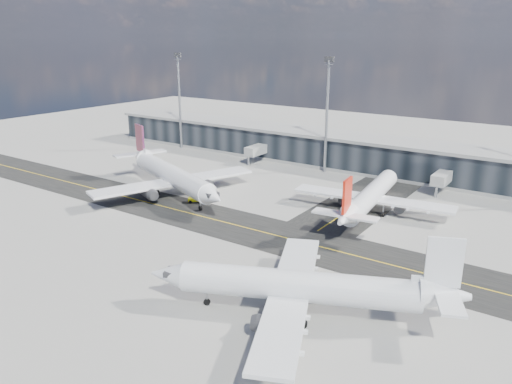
# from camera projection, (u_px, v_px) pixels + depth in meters

# --- Properties ---
(ground) EXTENTS (300.00, 300.00, 0.00)m
(ground) POSITION_uv_depth(u_px,v_px,m) (205.00, 227.00, 91.85)
(ground) COLOR gray
(ground) RESTS_ON ground
(taxiway_lanes) EXTENTS (180.00, 63.00, 0.03)m
(taxiway_lanes) POSITION_uv_depth(u_px,v_px,m) (256.00, 215.00, 98.17)
(taxiway_lanes) COLOR black
(taxiway_lanes) RESTS_ON ground
(terminal_concourse) EXTENTS (152.00, 19.80, 8.80)m
(terminal_concourse) POSITION_uv_depth(u_px,v_px,m) (337.00, 151.00, 133.78)
(terminal_concourse) COLOR black
(terminal_concourse) RESTS_ON ground
(floodlight_masts) EXTENTS (102.50, 0.70, 28.90)m
(floodlight_masts) POSITION_uv_depth(u_px,v_px,m) (327.00, 111.00, 124.90)
(floodlight_masts) COLOR gray
(floodlight_masts) RESTS_ON ground
(airliner_af) EXTENTS (41.87, 36.23, 12.90)m
(airliner_af) POSITION_uv_depth(u_px,v_px,m) (171.00, 175.00, 110.12)
(airliner_af) COLOR white
(airliner_af) RESTS_ON ground
(airliner_redtail) EXTENTS (32.10, 37.55, 11.12)m
(airliner_redtail) POSITION_uv_depth(u_px,v_px,m) (370.00, 196.00, 97.52)
(airliner_redtail) COLOR white
(airliner_redtail) RESTS_ON ground
(airliner_near) EXTENTS (37.93, 32.76, 11.76)m
(airliner_near) POSITION_uv_depth(u_px,v_px,m) (303.00, 287.00, 61.85)
(airliner_near) COLOR silver
(airliner_near) RESTS_ON ground
(baggage_tug) EXTENTS (3.08, 2.67, 1.77)m
(baggage_tug) POSITION_uv_depth(u_px,v_px,m) (196.00, 199.00, 105.06)
(baggage_tug) COLOR #D7D40B
(baggage_tug) RESTS_ON ground
(service_van) EXTENTS (4.62, 6.66, 1.69)m
(service_van) POSITION_uv_depth(u_px,v_px,m) (373.00, 192.00, 109.77)
(service_van) COLOR white
(service_van) RESTS_ON ground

